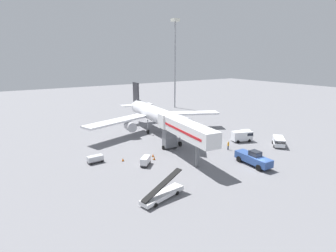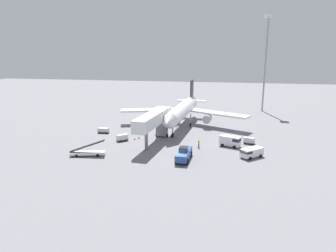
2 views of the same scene
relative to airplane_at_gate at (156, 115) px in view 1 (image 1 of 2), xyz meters
The scene contains 15 objects.
ground_plane 29.11m from the airplane_at_gate, 83.56° to the right, with size 300.00×300.00×0.00m, color slate.
airplane_at_gate is the anchor object (origin of this frame).
jet_bridge 17.54m from the airplane_at_gate, 104.01° to the right, with size 5.19×17.72×7.32m.
pushback_tug 27.62m from the airplane_at_gate, 81.73° to the right, with size 2.81×7.13×2.76m.
belt_loader_truck 32.47m from the airplane_at_gate, 119.10° to the right, with size 7.23×3.34×3.31m.
service_van_mid_right 21.33m from the airplane_at_gate, 51.69° to the right, with size 4.89×3.43×2.37m.
service_van_rear_left 28.97m from the airplane_at_gate, 53.58° to the right, with size 4.90×4.69×1.89m.
baggage_cart_mid_left 22.34m from the airplane_at_gate, 150.99° to the right, with size 2.82×1.38×1.32m.
baggage_cart_near_left 21.00m from the airplane_at_gate, 125.96° to the right, with size 2.70×2.70×1.55m.
baggage_cart_rear_right 22.40m from the airplane_at_gate, 38.52° to the right, with size 2.66×1.96×1.49m.
ground_crew_worker_foreground 20.20m from the airplane_at_gate, 71.89° to the right, with size 0.49×0.49×1.83m.
safety_cone_alpha 18.55m from the airplane_at_gate, 121.88° to the right, with size 0.43×0.43×0.66m.
safety_cone_bravo 17.00m from the airplane_at_gate, 122.85° to the right, with size 0.41×0.41×0.63m.
safety_cone_charlie 19.97m from the airplane_at_gate, 139.08° to the right, with size 0.43×0.43×0.65m.
apron_light_mast 40.13m from the airplane_at_gate, 48.22° to the left, with size 2.40×2.40×32.13m.
Camera 1 is at (-35.77, -26.97, 18.53)m, focal length 28.18 mm.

